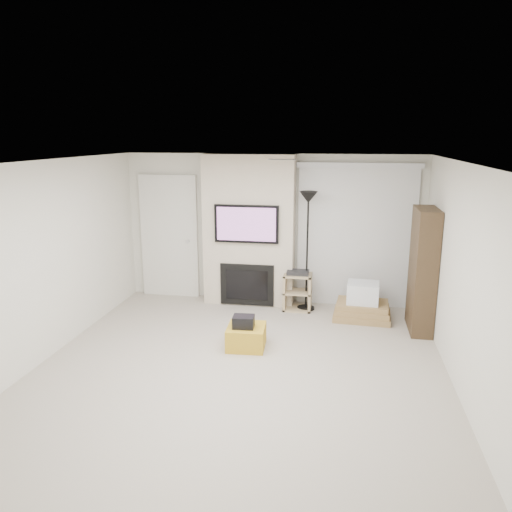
% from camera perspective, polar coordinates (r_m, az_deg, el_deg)
% --- Properties ---
extents(floor, '(5.00, 5.50, 0.00)m').
position_cam_1_polar(floor, '(6.25, -1.93, -12.92)').
color(floor, '#ABA192').
rests_on(floor, ground).
extents(ceiling, '(5.00, 5.50, 0.00)m').
position_cam_1_polar(ceiling, '(5.59, -2.14, 10.63)').
color(ceiling, white).
rests_on(ceiling, wall_back).
extents(wall_back, '(5.00, 0.00, 2.50)m').
position_cam_1_polar(wall_back, '(8.44, 1.80, 3.11)').
color(wall_back, silver).
rests_on(wall_back, ground).
extents(wall_front, '(5.00, 0.00, 2.50)m').
position_cam_1_polar(wall_front, '(3.33, -12.06, -14.29)').
color(wall_front, silver).
rests_on(wall_front, ground).
extents(wall_left, '(0.00, 5.50, 2.50)m').
position_cam_1_polar(wall_left, '(6.75, -23.27, -0.69)').
color(wall_left, silver).
rests_on(wall_left, ground).
extents(wall_right, '(0.00, 5.50, 2.50)m').
position_cam_1_polar(wall_right, '(5.84, 22.79, -2.78)').
color(wall_right, silver).
rests_on(wall_right, ground).
extents(hvac_vent, '(0.35, 0.18, 0.01)m').
position_cam_1_polar(hvac_vent, '(6.32, 3.01, 10.94)').
color(hvac_vent, silver).
rests_on(hvac_vent, ceiling).
extents(ottoman, '(0.53, 0.53, 0.30)m').
position_cam_1_polar(ottoman, '(6.80, -1.12, -9.22)').
color(ottoman, gold).
rests_on(ottoman, floor).
extents(black_bag, '(0.29, 0.24, 0.16)m').
position_cam_1_polar(black_bag, '(6.68, -1.44, -7.52)').
color(black_bag, black).
rests_on(black_bag, ottoman).
extents(fireplace_wall, '(1.50, 0.47, 2.50)m').
position_cam_1_polar(fireplace_wall, '(8.29, -0.80, 2.83)').
color(fireplace_wall, beige).
rests_on(fireplace_wall, floor).
extents(entry_door, '(1.02, 0.11, 2.14)m').
position_cam_1_polar(entry_door, '(8.87, -9.84, 2.15)').
color(entry_door, silver).
rests_on(entry_door, floor).
extents(vertical_blinds, '(1.98, 0.10, 2.37)m').
position_cam_1_polar(vertical_blinds, '(8.31, 11.37, 2.84)').
color(vertical_blinds, silver).
rests_on(vertical_blinds, floor).
extents(floor_lamp, '(0.29, 0.29, 1.94)m').
position_cam_1_polar(floor_lamp, '(7.94, 5.96, 4.40)').
color(floor_lamp, black).
rests_on(floor_lamp, floor).
extents(av_stand, '(0.45, 0.38, 0.66)m').
position_cam_1_polar(av_stand, '(8.19, 4.77, -3.79)').
color(av_stand, tan).
rests_on(av_stand, floor).
extents(box_stack, '(0.90, 0.71, 0.58)m').
position_cam_1_polar(box_stack, '(7.97, 12.05, -5.49)').
color(box_stack, '#997747').
rests_on(box_stack, floor).
extents(bookshelf, '(0.30, 0.80, 1.80)m').
position_cam_1_polar(bookshelf, '(7.56, 18.52, -1.58)').
color(bookshelf, '#332516').
rests_on(bookshelf, floor).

